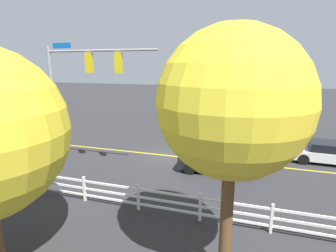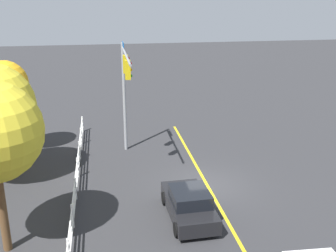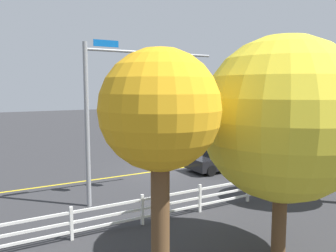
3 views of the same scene
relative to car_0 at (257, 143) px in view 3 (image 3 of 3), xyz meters
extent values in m
plane|color=#2D2D30|center=(9.50, 1.82, -0.63)|extent=(120.00, 120.00, 0.00)
cube|color=gold|center=(5.50, 1.82, -0.63)|extent=(28.00, 0.16, 0.01)
cylinder|color=gray|center=(15.46, 5.77, 2.84)|extent=(0.20, 0.20, 6.95)
cylinder|color=gray|center=(12.33, 5.77, 6.02)|extent=(6.25, 0.12, 0.12)
cube|color=#0C59B2|center=(14.56, 5.79, 6.30)|extent=(1.10, 0.03, 0.28)
cube|color=gold|center=(12.98, 5.77, 5.42)|extent=(0.32, 0.28, 1.00)
sphere|color=red|center=(12.98, 5.62, 5.74)|extent=(0.17, 0.17, 0.17)
sphere|color=orange|center=(12.98, 5.62, 5.42)|extent=(0.17, 0.17, 0.17)
sphere|color=#148C19|center=(12.98, 5.62, 5.10)|extent=(0.17, 0.17, 0.17)
cube|color=gold|center=(11.29, 5.77, 5.42)|extent=(0.32, 0.28, 1.00)
sphere|color=red|center=(11.29, 5.62, 5.74)|extent=(0.17, 0.17, 0.17)
sphere|color=orange|center=(11.29, 5.62, 5.42)|extent=(0.17, 0.17, 0.17)
sphere|color=#148C19|center=(11.29, 5.62, 5.10)|extent=(0.17, 0.17, 0.17)
cube|color=silver|center=(-0.06, 0.00, -0.12)|extent=(4.81, 2.16, 0.57)
cube|color=black|center=(0.18, -0.01, 0.41)|extent=(2.19, 1.85, 0.50)
cylinder|color=black|center=(-1.70, -0.84, -0.31)|extent=(0.65, 0.25, 0.64)
cylinder|color=black|center=(-1.62, 0.99, -0.31)|extent=(0.65, 0.25, 0.64)
cylinder|color=black|center=(1.50, -0.98, -0.31)|extent=(0.65, 0.25, 0.64)
cylinder|color=black|center=(1.59, 0.84, -0.31)|extent=(0.65, 0.25, 0.64)
cube|color=navy|center=(-4.14, 3.66, -0.06)|extent=(4.80, 2.10, 0.70)
cube|color=black|center=(-4.37, 3.65, 0.57)|extent=(2.19, 1.81, 0.57)
cylinder|color=black|center=(-2.57, 4.62, -0.31)|extent=(0.65, 0.25, 0.64)
cylinder|color=black|center=(-2.49, 2.83, -0.31)|extent=(0.65, 0.25, 0.64)
cylinder|color=black|center=(-5.70, 2.70, -0.31)|extent=(0.65, 0.25, 0.64)
cube|color=black|center=(6.54, 3.49, -0.07)|extent=(4.19, 1.98, 0.67)
cube|color=black|center=(6.33, 3.48, 0.55)|extent=(1.93, 1.72, 0.58)
cylinder|color=black|center=(7.91, 4.39, -0.31)|extent=(0.65, 0.24, 0.64)
cylinder|color=black|center=(7.97, 2.68, -0.31)|extent=(0.65, 0.24, 0.64)
cylinder|color=black|center=(5.11, 4.30, -0.31)|extent=(0.65, 0.24, 0.64)
cylinder|color=black|center=(5.16, 2.58, -0.31)|extent=(0.65, 0.24, 0.64)
cube|color=white|center=(3.90, 8.70, -0.06)|extent=(0.10, 0.10, 1.15)
cube|color=white|center=(6.50, 8.70, -0.06)|extent=(0.10, 0.10, 1.15)
cube|color=white|center=(9.10, 8.70, -0.06)|extent=(0.10, 0.10, 1.15)
cube|color=white|center=(11.70, 8.70, -0.06)|extent=(0.10, 0.10, 1.15)
cube|color=white|center=(14.30, 8.70, -0.06)|extent=(0.10, 0.10, 1.15)
cube|color=white|center=(16.90, 8.70, -0.06)|extent=(0.10, 0.10, 1.15)
cube|color=white|center=(6.50, 8.70, 0.32)|extent=(26.00, 0.06, 0.09)
cube|color=white|center=(6.50, 8.70, -0.03)|extent=(26.00, 0.06, 0.09)
cube|color=white|center=(6.50, 8.70, -0.35)|extent=(26.00, 0.06, 0.09)
cylinder|color=brown|center=(15.81, 12.92, 1.13)|extent=(0.44, 0.44, 3.52)
sphere|color=gold|center=(15.81, 12.92, 3.95)|extent=(2.81, 2.81, 2.81)
cylinder|color=brown|center=(11.81, 12.93, 0.57)|extent=(0.42, 0.42, 2.40)
sphere|color=yellow|center=(11.81, 12.93, 3.56)|extent=(4.76, 4.76, 4.76)
camera|label=1|loc=(4.91, 17.92, 5.33)|focal=28.36mm
camera|label=2|loc=(-9.67, 7.12, 9.40)|focal=43.77mm
camera|label=3|loc=(19.40, 19.61, 4.43)|focal=35.87mm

